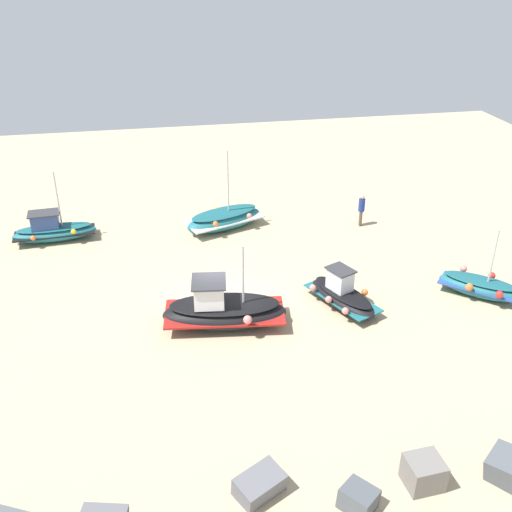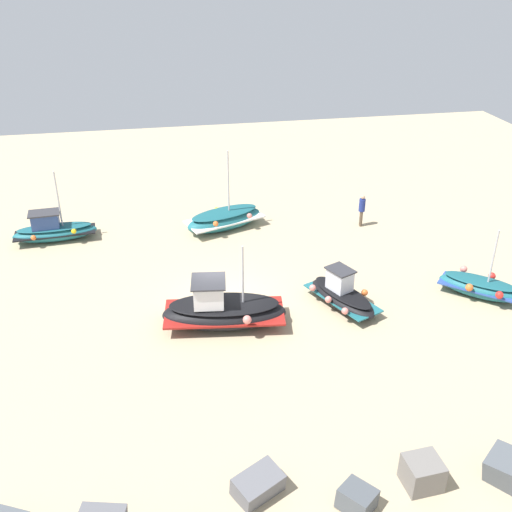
# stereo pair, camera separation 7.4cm
# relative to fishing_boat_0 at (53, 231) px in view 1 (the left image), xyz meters

# --- Properties ---
(ground_plane) EXTENTS (53.29, 53.29, 0.00)m
(ground_plane) POSITION_rel_fishing_boat_0_xyz_m (-7.35, 7.24, -0.52)
(ground_plane) COLOR tan
(fishing_boat_0) EXTENTS (4.03, 1.80, 3.51)m
(fishing_boat_0) POSITION_rel_fishing_boat_0_xyz_m (0.00, 0.00, 0.00)
(fishing_boat_0) COLOR #1E6670
(fishing_boat_0) RESTS_ON ground_plane
(fishing_boat_1) EXTENTS (3.27, 3.12, 3.05)m
(fishing_boat_1) POSITION_rel_fishing_boat_0_xyz_m (-17.60, 8.69, -0.10)
(fishing_boat_1) COLOR #1E6670
(fishing_boat_1) RESTS_ON ground_plane
(fishing_boat_2) EXTENTS (2.55, 3.61, 1.58)m
(fishing_boat_2) POSITION_rel_fishing_boat_0_xyz_m (-11.83, 8.34, -0.04)
(fishing_boat_2) COLOR black
(fishing_boat_2) RESTS_ON ground_plane
(fishing_boat_3) EXTENTS (4.85, 2.54, 3.33)m
(fishing_boat_3) POSITION_rel_fishing_boat_0_xyz_m (-7.02, 8.75, 0.12)
(fishing_boat_3) COLOR black
(fishing_boat_3) RESTS_ON ground_plane
(fishing_boat_4) EXTENTS (4.37, 2.87, 4.08)m
(fishing_boat_4) POSITION_rel_fishing_boat_0_xyz_m (-8.34, 0.26, 0.00)
(fishing_boat_4) COLOR #1E6670
(fishing_boat_4) RESTS_ON ground_plane
(person_walking) EXTENTS (0.32, 0.32, 1.68)m
(person_walking) POSITION_rel_fishing_boat_0_xyz_m (-15.22, 1.25, 0.45)
(person_walking) COLOR brown
(person_walking) RESTS_ON ground_plane
(breakwater_rocks) EXTENTS (22.88, 3.14, 1.28)m
(breakwater_rocks) POSITION_rel_fishing_boat_0_xyz_m (-6.51, 17.50, -0.10)
(breakwater_rocks) COLOR #4C5156
(breakwater_rocks) RESTS_ON ground_plane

